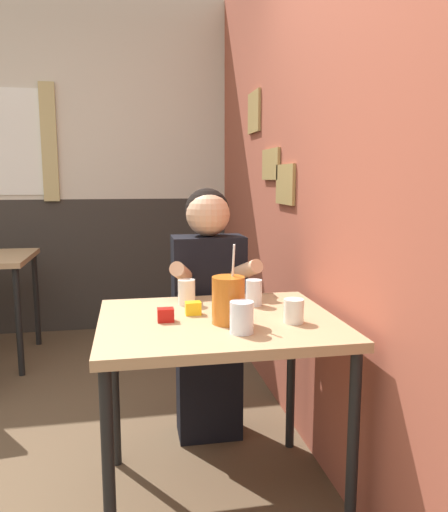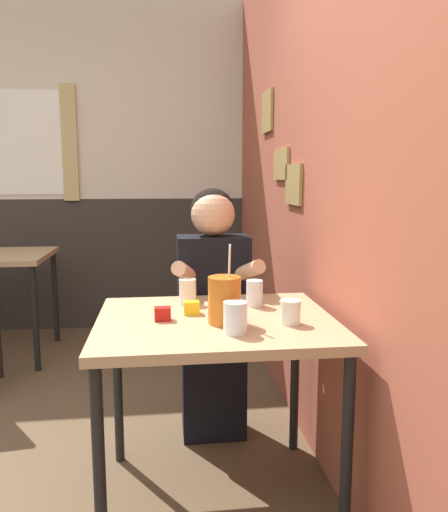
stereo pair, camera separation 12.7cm
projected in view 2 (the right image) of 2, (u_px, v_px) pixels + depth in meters
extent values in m
cube|color=#9E4C38|center=(284.00, 164.00, 2.92)|extent=(0.06, 4.71, 2.70)
cube|color=olive|center=(267.00, 112.00, 3.15)|extent=(0.02, 0.27, 0.25)
cube|color=olive|center=(281.00, 164.00, 2.81)|extent=(0.02, 0.32, 0.17)
cube|color=olive|center=(293.00, 184.00, 2.55)|extent=(0.02, 0.28, 0.21)
cube|color=beige|center=(78.00, 99.00, 4.02)|extent=(5.69, 0.06, 1.60)
cube|color=#332D28|center=(85.00, 264.00, 4.23)|extent=(5.69, 0.06, 1.10)
cube|color=white|center=(25.00, 143.00, 3.99)|extent=(0.57, 0.01, 0.82)
cube|color=tan|center=(69.00, 143.00, 4.02)|extent=(0.12, 0.02, 0.92)
cube|color=tan|center=(216.00, 323.00, 1.88)|extent=(0.89, 0.74, 0.04)
cylinder|color=black|center=(99.00, 472.00, 1.57)|extent=(0.04, 0.04, 0.71)
cylinder|color=black|center=(347.00, 455.00, 1.66)|extent=(0.04, 0.04, 0.71)
cylinder|color=black|center=(118.00, 386.00, 2.22)|extent=(0.04, 0.04, 0.71)
cylinder|color=black|center=(295.00, 377.00, 2.31)|extent=(0.04, 0.04, 0.71)
cylinder|color=black|center=(35.00, 319.00, 3.28)|extent=(0.04, 0.04, 0.71)
cylinder|color=black|center=(55.00, 297.00, 3.89)|extent=(0.04, 0.04, 0.71)
cube|color=black|center=(214.00, 389.00, 2.47)|extent=(0.31, 0.20, 0.47)
cube|color=black|center=(213.00, 291.00, 2.40)|extent=(0.34, 0.20, 0.53)
sphere|color=black|center=(212.00, 210.00, 2.36)|extent=(0.21, 0.21, 0.21)
sphere|color=tan|center=(213.00, 214.00, 2.34)|extent=(0.21, 0.21, 0.21)
cylinder|color=tan|center=(186.00, 273.00, 2.22)|extent=(0.14, 0.27, 0.15)
cylinder|color=tan|center=(246.00, 272.00, 2.26)|extent=(0.14, 0.27, 0.15)
cylinder|color=#C6661E|center=(224.00, 300.00, 1.80)|extent=(0.12, 0.12, 0.17)
cylinder|color=white|center=(229.00, 263.00, 1.78)|extent=(0.01, 0.04, 0.14)
cylinder|color=silver|center=(235.00, 318.00, 1.69)|extent=(0.08, 0.08, 0.11)
cylinder|color=silver|center=(290.00, 312.00, 1.80)|extent=(0.07, 0.07, 0.09)
cylinder|color=silver|center=(188.00, 292.00, 2.08)|extent=(0.07, 0.07, 0.11)
cylinder|color=silver|center=(254.00, 293.00, 2.05)|extent=(0.07, 0.07, 0.11)
cube|color=#B7140F|center=(163.00, 314.00, 1.84)|extent=(0.06, 0.04, 0.05)
cube|color=yellow|center=(192.00, 308.00, 1.93)|extent=(0.06, 0.04, 0.05)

